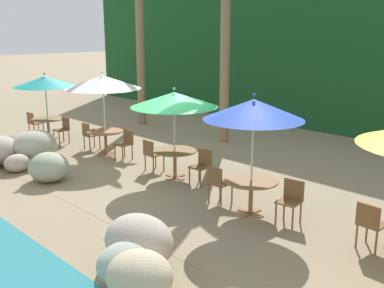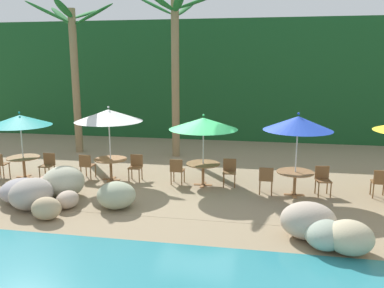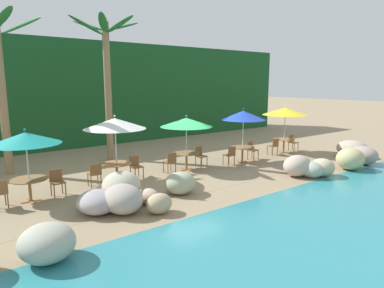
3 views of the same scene
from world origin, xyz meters
name	(u,v)px [view 1 (image 1 of 3)]	position (x,y,z in m)	size (l,w,h in m)	color
ground_plane	(164,179)	(0.00, 0.00, 0.00)	(120.00, 120.00, 0.00)	#937F60
terrace_deck	(164,179)	(0.00, 0.00, 0.00)	(18.00, 5.20, 0.01)	#937F60
foliage_backdrop	(344,49)	(0.00, 9.00, 3.00)	(28.00, 2.40, 6.00)	#194C23
rock_seawall	(60,194)	(0.13, -2.97, 0.40)	(17.46, 3.70, 0.94)	tan
umbrella_teal	(45,81)	(-6.08, 0.01, 2.02)	(2.08, 2.08, 2.31)	silver
dining_table_teal	(48,122)	(-6.08, 0.01, 0.61)	(1.10, 1.10, 0.74)	olive
chair_teal_seaward	(63,128)	(-5.23, 0.11, 0.51)	(0.43, 0.43, 0.87)	brown
chair_teal_inland	(33,122)	(-6.93, -0.12, 0.51)	(0.44, 0.45, 0.87)	brown
umbrella_white	(103,82)	(-3.03, 0.30, 2.21)	(2.24, 2.24, 2.53)	silver
dining_table_white	(105,135)	(-3.03, 0.30, 0.61)	(1.10, 1.10, 0.74)	olive
chair_white_seaward	(126,142)	(-2.18, 0.43, 0.51)	(0.44, 0.45, 0.87)	brown
chair_white_inland	(89,134)	(-3.88, 0.26, 0.51)	(0.44, 0.45, 0.87)	brown
umbrella_green	(174,100)	(0.14, 0.27, 2.04)	(2.19, 2.19, 2.34)	silver
dining_table_green	(175,155)	(0.14, 0.27, 0.61)	(1.10, 1.10, 0.74)	olive
chair_green_seaward	(202,164)	(0.98, 0.41, 0.51)	(0.44, 0.45, 0.87)	brown
chair_green_inland	(152,153)	(-0.71, 0.20, 0.51)	(0.43, 0.44, 0.87)	brown
umbrella_blue	(254,110)	(3.00, -0.22, 2.20)	(2.02, 2.02, 2.52)	silver
dining_table_blue	(251,186)	(3.00, -0.22, 0.61)	(1.10, 1.10, 0.74)	olive
chair_blue_seaward	(291,198)	(3.82, -0.01, 0.51)	(0.48, 0.48, 0.87)	brown
chair_blue_inland	(218,182)	(2.14, -0.30, 0.51)	(0.43, 0.43, 0.87)	brown
chair_yellow_inland	(370,223)	(5.44, -0.03, 0.51)	(0.44, 0.45, 0.87)	brown
palm_tree_nearest	(139,17)	(-6.03, 4.08, 4.18)	(3.35, 3.69, 6.37)	olive
palm_tree_second	(225,8)	(-1.63, 4.10, 4.40)	(3.33, 3.17, 6.59)	olive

